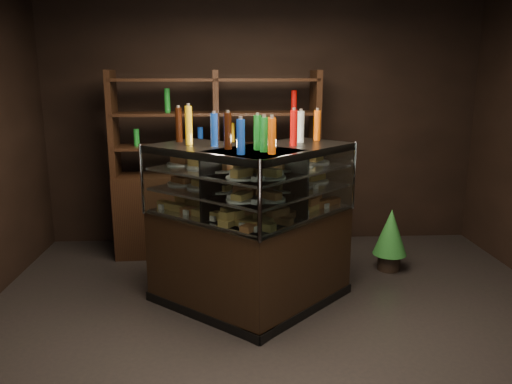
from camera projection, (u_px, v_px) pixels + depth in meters
ground at (284, 345)px, 3.68m from camera, size 5.00×5.00×0.00m
room_shell at (288, 76)px, 3.24m from camera, size 5.02×5.02×3.01m
display_case at (252, 255)px, 4.20m from camera, size 1.86×1.36×1.39m
food_display at (252, 188)px, 4.07m from camera, size 1.48×0.94×0.43m
bottles_top at (252, 129)px, 3.97m from camera, size 1.31×0.80×0.30m
potted_conifer at (391, 231)px, 5.03m from camera, size 0.34×0.34×0.73m
back_shelving at (217, 199)px, 5.51m from camera, size 2.23×0.52×2.00m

